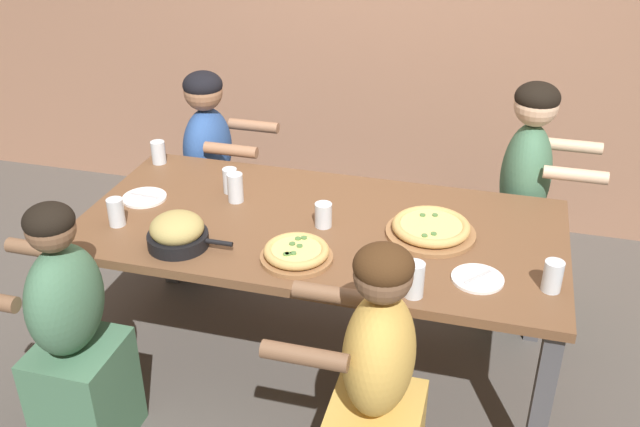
{
  "coord_description": "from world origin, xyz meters",
  "views": [
    {
      "loc": [
        0.69,
        -2.55,
        2.24
      ],
      "look_at": [
        0.0,
        0.0,
        0.79
      ],
      "focal_mm": 40.0,
      "sensor_mm": 36.0,
      "label": 1
    }
  ],
  "objects_px": {
    "drinking_glass_c": "(323,216)",
    "drinking_glass_f": "(235,188)",
    "drinking_glass_b": "(230,181)",
    "diner_far_left": "(211,177)",
    "diner_far_right": "(521,208)",
    "drinking_glass_g": "(159,153)",
    "empty_plate_a": "(477,279)",
    "pizza_board_main": "(296,253)",
    "pizza_board_second": "(431,229)",
    "skillet_bowl": "(178,232)",
    "drinking_glass_d": "(414,281)",
    "drinking_glass_a": "(552,278)",
    "diner_near_midright": "(376,397)",
    "empty_plate_b": "(144,198)",
    "diner_near_left": "(74,343)",
    "drinking_glass_e": "(116,213)"
  },
  "relations": [
    {
      "from": "drinking_glass_c",
      "to": "diner_near_left",
      "type": "relative_size",
      "value": 0.1
    },
    {
      "from": "diner_far_right",
      "to": "diner_far_left",
      "type": "bearing_deg",
      "value": -90.0
    },
    {
      "from": "pizza_board_main",
      "to": "drinking_glass_g",
      "type": "relative_size",
      "value": 2.52
    },
    {
      "from": "diner_near_midright",
      "to": "drinking_glass_b",
      "type": "bearing_deg",
      "value": 44.09
    },
    {
      "from": "skillet_bowl",
      "to": "empty_plate_b",
      "type": "bearing_deg",
      "value": 134.35
    },
    {
      "from": "drinking_glass_d",
      "to": "drinking_glass_f",
      "type": "bearing_deg",
      "value": 149.5
    },
    {
      "from": "drinking_glass_b",
      "to": "drinking_glass_f",
      "type": "distance_m",
      "value": 0.1
    },
    {
      "from": "drinking_glass_c",
      "to": "diner_near_midright",
      "type": "relative_size",
      "value": 0.09
    },
    {
      "from": "empty_plate_b",
      "to": "drinking_glass_b",
      "type": "bearing_deg",
      "value": 25.5
    },
    {
      "from": "empty_plate_b",
      "to": "drinking_glass_e",
      "type": "height_order",
      "value": "drinking_glass_e"
    },
    {
      "from": "drinking_glass_d",
      "to": "diner_far_right",
      "type": "height_order",
      "value": "diner_far_right"
    },
    {
      "from": "drinking_glass_a",
      "to": "drinking_glass_c",
      "type": "distance_m",
      "value": 0.95
    },
    {
      "from": "empty_plate_a",
      "to": "drinking_glass_c",
      "type": "height_order",
      "value": "drinking_glass_c"
    },
    {
      "from": "empty_plate_b",
      "to": "drinking_glass_g",
      "type": "xyz_separation_m",
      "value": [
        -0.11,
        0.38,
        0.04
      ]
    },
    {
      "from": "drinking_glass_b",
      "to": "diner_near_midright",
      "type": "bearing_deg",
      "value": -45.91
    },
    {
      "from": "diner_near_midright",
      "to": "diner_far_left",
      "type": "height_order",
      "value": "diner_far_left"
    },
    {
      "from": "empty_plate_b",
      "to": "diner_near_midright",
      "type": "relative_size",
      "value": 0.18
    },
    {
      "from": "drinking_glass_b",
      "to": "diner_far_right",
      "type": "distance_m",
      "value": 1.44
    },
    {
      "from": "drinking_glass_c",
      "to": "drinking_glass_f",
      "type": "distance_m",
      "value": 0.45
    },
    {
      "from": "diner_near_midright",
      "to": "diner_far_right",
      "type": "xyz_separation_m",
      "value": [
        0.45,
        1.44,
        0.05
      ]
    },
    {
      "from": "drinking_glass_a",
      "to": "diner_far_right",
      "type": "height_order",
      "value": "diner_far_right"
    },
    {
      "from": "skillet_bowl",
      "to": "drinking_glass_d",
      "type": "xyz_separation_m",
      "value": [
        0.97,
        -0.09,
        -0.0
      ]
    },
    {
      "from": "drinking_glass_f",
      "to": "diner_near_left",
      "type": "height_order",
      "value": "diner_near_left"
    },
    {
      "from": "drinking_glass_d",
      "to": "empty_plate_a",
      "type": "bearing_deg",
      "value": 36.33
    },
    {
      "from": "skillet_bowl",
      "to": "diner_far_left",
      "type": "height_order",
      "value": "diner_far_left"
    },
    {
      "from": "skillet_bowl",
      "to": "drinking_glass_g",
      "type": "relative_size",
      "value": 3.14
    },
    {
      "from": "pizza_board_second",
      "to": "drinking_glass_g",
      "type": "height_order",
      "value": "drinking_glass_g"
    },
    {
      "from": "empty_plate_b",
      "to": "diner_near_left",
      "type": "bearing_deg",
      "value": -86.32
    },
    {
      "from": "pizza_board_main",
      "to": "empty_plate_a",
      "type": "distance_m",
      "value": 0.7
    },
    {
      "from": "drinking_glass_b",
      "to": "diner_far_left",
      "type": "xyz_separation_m",
      "value": [
        -0.34,
        0.54,
        -0.28
      ]
    },
    {
      "from": "drinking_glass_d",
      "to": "drinking_glass_g",
      "type": "xyz_separation_m",
      "value": [
        -1.4,
        0.81,
        -0.01
      ]
    },
    {
      "from": "skillet_bowl",
      "to": "drinking_glass_f",
      "type": "relative_size",
      "value": 2.68
    },
    {
      "from": "diner_near_left",
      "to": "drinking_glass_b",
      "type": "bearing_deg",
      "value": -18.78
    },
    {
      "from": "drinking_glass_g",
      "to": "diner_far_left",
      "type": "bearing_deg",
      "value": 69.87
    },
    {
      "from": "drinking_glass_g",
      "to": "empty_plate_a",
      "type": "bearing_deg",
      "value": -21.72
    },
    {
      "from": "drinking_glass_d",
      "to": "drinking_glass_e",
      "type": "bearing_deg",
      "value": 171.84
    },
    {
      "from": "drinking_glass_b",
      "to": "drinking_glass_f",
      "type": "bearing_deg",
      "value": -54.01
    },
    {
      "from": "empty_plate_a",
      "to": "drinking_glass_d",
      "type": "relative_size",
      "value": 1.45
    },
    {
      "from": "diner_far_right",
      "to": "empty_plate_a",
      "type": "bearing_deg",
      "value": -9.41
    },
    {
      "from": "skillet_bowl",
      "to": "diner_near_left",
      "type": "distance_m",
      "value": 0.58
    },
    {
      "from": "drinking_glass_d",
      "to": "diner_far_right",
      "type": "xyz_separation_m",
      "value": [
        0.38,
        1.14,
        -0.24
      ]
    },
    {
      "from": "empty_plate_a",
      "to": "diner_far_left",
      "type": "bearing_deg",
      "value": 146.98
    },
    {
      "from": "drinking_glass_b",
      "to": "diner_far_left",
      "type": "bearing_deg",
      "value": 122.64
    },
    {
      "from": "diner_far_right",
      "to": "diner_near_left",
      "type": "xyz_separation_m",
      "value": [
        -1.62,
        -1.44,
        -0.07
      ]
    },
    {
      "from": "drinking_glass_e",
      "to": "drinking_glass_f",
      "type": "xyz_separation_m",
      "value": [
        0.41,
        0.34,
        0.01
      ]
    },
    {
      "from": "pizza_board_second",
      "to": "diner_near_left",
      "type": "xyz_separation_m",
      "value": [
        -1.25,
        -0.75,
        -0.28
      ]
    },
    {
      "from": "pizza_board_second",
      "to": "drinking_glass_b",
      "type": "relative_size",
      "value": 3.19
    },
    {
      "from": "drinking_glass_c",
      "to": "diner_near_midright",
      "type": "bearing_deg",
      "value": -61.93
    },
    {
      "from": "empty_plate_a",
      "to": "diner_far_right",
      "type": "distance_m",
      "value": 1.01
    },
    {
      "from": "drinking_glass_f",
      "to": "diner_far_left",
      "type": "height_order",
      "value": "diner_far_left"
    }
  ]
}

